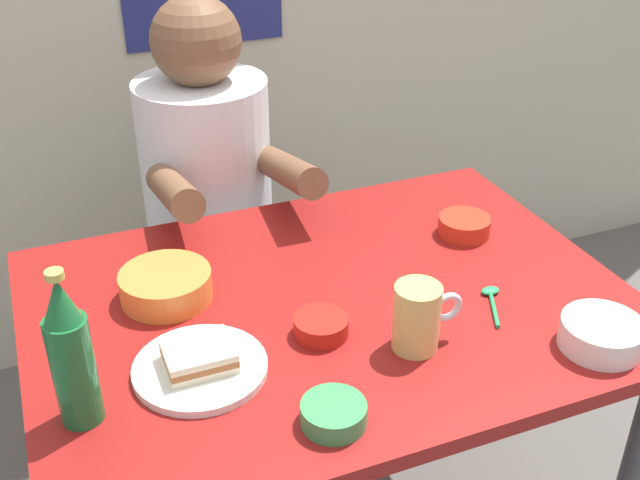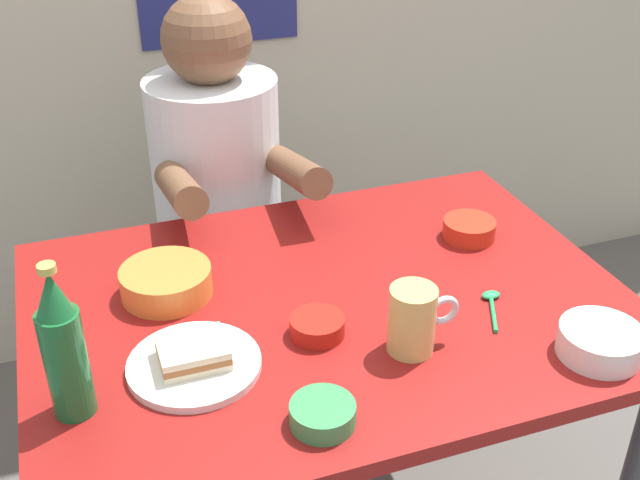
{
  "view_description": "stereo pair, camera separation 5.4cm",
  "coord_description": "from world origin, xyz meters",
  "px_view_note": "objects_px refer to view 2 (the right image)",
  "views": [
    {
      "loc": [
        -0.46,
        -1.09,
        1.56
      ],
      "look_at": [
        0.0,
        0.05,
        0.84
      ],
      "focal_mm": 43.28,
      "sensor_mm": 36.0,
      "label": 1
    },
    {
      "loc": [
        -0.41,
        -1.11,
        1.56
      ],
      "look_at": [
        0.0,
        0.05,
        0.84
      ],
      "focal_mm": 43.28,
      "sensor_mm": 36.0,
      "label": 2
    }
  ],
  "objects_px": {
    "sandwich": "(193,353)",
    "sauce_bowl_chili": "(469,228)",
    "stool": "(226,298)",
    "beer_mug": "(413,319)",
    "plate_orange": "(194,365)",
    "dining_table": "(329,339)",
    "person_seated": "(216,161)",
    "beer_bottle": "(64,348)"
  },
  "relations": [
    {
      "from": "sandwich",
      "to": "sauce_bowl_chili",
      "type": "height_order",
      "value": "sandwich"
    },
    {
      "from": "stool",
      "to": "beer_mug",
      "type": "height_order",
      "value": "beer_mug"
    },
    {
      "from": "stool",
      "to": "sauce_bowl_chili",
      "type": "height_order",
      "value": "sauce_bowl_chili"
    },
    {
      "from": "plate_orange",
      "to": "sandwich",
      "type": "bearing_deg",
      "value": 14.04
    },
    {
      "from": "dining_table",
      "to": "beer_mug",
      "type": "relative_size",
      "value": 8.73
    },
    {
      "from": "person_seated",
      "to": "beer_bottle",
      "type": "xyz_separation_m",
      "value": [
        -0.39,
        -0.77,
        0.09
      ]
    },
    {
      "from": "plate_orange",
      "to": "beer_mug",
      "type": "height_order",
      "value": "beer_mug"
    },
    {
      "from": "sauce_bowl_chili",
      "to": "stool",
      "type": "bearing_deg",
      "value": 129.76
    },
    {
      "from": "beer_mug",
      "to": "sauce_bowl_chili",
      "type": "distance_m",
      "value": 0.41
    },
    {
      "from": "plate_orange",
      "to": "sandwich",
      "type": "relative_size",
      "value": 2.0
    },
    {
      "from": "sandwich",
      "to": "beer_mug",
      "type": "bearing_deg",
      "value": -11.29
    },
    {
      "from": "plate_orange",
      "to": "sauce_bowl_chili",
      "type": "xyz_separation_m",
      "value": [
        0.63,
        0.23,
        0.02
      ]
    },
    {
      "from": "dining_table",
      "to": "sandwich",
      "type": "bearing_deg",
      "value": -157.88
    },
    {
      "from": "plate_orange",
      "to": "beer_bottle",
      "type": "distance_m",
      "value": 0.22
    },
    {
      "from": "dining_table",
      "to": "sandwich",
      "type": "height_order",
      "value": "sandwich"
    },
    {
      "from": "beer_mug",
      "to": "beer_bottle",
      "type": "distance_m",
      "value": 0.55
    },
    {
      "from": "stool",
      "to": "person_seated",
      "type": "relative_size",
      "value": 0.63
    },
    {
      "from": "sandwich",
      "to": "beer_bottle",
      "type": "distance_m",
      "value": 0.21
    },
    {
      "from": "sandwich",
      "to": "beer_mug",
      "type": "relative_size",
      "value": 0.87
    },
    {
      "from": "beer_bottle",
      "to": "sauce_bowl_chili",
      "type": "height_order",
      "value": "beer_bottle"
    },
    {
      "from": "stool",
      "to": "plate_orange",
      "type": "xyz_separation_m",
      "value": [
        -0.2,
        -0.74,
        0.4
      ]
    },
    {
      "from": "person_seated",
      "to": "beer_bottle",
      "type": "height_order",
      "value": "person_seated"
    },
    {
      "from": "dining_table",
      "to": "beer_mug",
      "type": "bearing_deg",
      "value": -65.9
    },
    {
      "from": "dining_table",
      "to": "plate_orange",
      "type": "distance_m",
      "value": 0.31
    },
    {
      "from": "person_seated",
      "to": "sandwich",
      "type": "height_order",
      "value": "person_seated"
    },
    {
      "from": "dining_table",
      "to": "sandwich",
      "type": "xyz_separation_m",
      "value": [
        -0.28,
        -0.11,
        0.13
      ]
    },
    {
      "from": "person_seated",
      "to": "sandwich",
      "type": "bearing_deg",
      "value": -105.63
    },
    {
      "from": "beer_bottle",
      "to": "sauce_bowl_chili",
      "type": "bearing_deg",
      "value": 17.95
    },
    {
      "from": "dining_table",
      "to": "stool",
      "type": "xyz_separation_m",
      "value": [
        -0.07,
        0.63,
        -0.3
      ]
    },
    {
      "from": "stool",
      "to": "plate_orange",
      "type": "bearing_deg",
      "value": -105.41
    },
    {
      "from": "dining_table",
      "to": "person_seated",
      "type": "height_order",
      "value": "person_seated"
    },
    {
      "from": "person_seated",
      "to": "sandwich",
      "type": "relative_size",
      "value": 6.54
    },
    {
      "from": "dining_table",
      "to": "sauce_bowl_chili",
      "type": "bearing_deg",
      "value": 18.2
    },
    {
      "from": "sauce_bowl_chili",
      "to": "sandwich",
      "type": "bearing_deg",
      "value": -160.07
    },
    {
      "from": "dining_table",
      "to": "person_seated",
      "type": "bearing_deg",
      "value": 96.51
    },
    {
      "from": "sauce_bowl_chili",
      "to": "dining_table",
      "type": "bearing_deg",
      "value": -161.8
    },
    {
      "from": "stool",
      "to": "dining_table",
      "type": "bearing_deg",
      "value": -83.6
    },
    {
      "from": "sandwich",
      "to": "sauce_bowl_chili",
      "type": "relative_size",
      "value": 1.0
    },
    {
      "from": "plate_orange",
      "to": "sauce_bowl_chili",
      "type": "bearing_deg",
      "value": 19.93
    },
    {
      "from": "stool",
      "to": "beer_bottle",
      "type": "height_order",
      "value": "beer_bottle"
    },
    {
      "from": "sandwich",
      "to": "stool",
      "type": "bearing_deg",
      "value": 74.59
    },
    {
      "from": "sandwich",
      "to": "beer_mug",
      "type": "height_order",
      "value": "beer_mug"
    }
  ]
}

